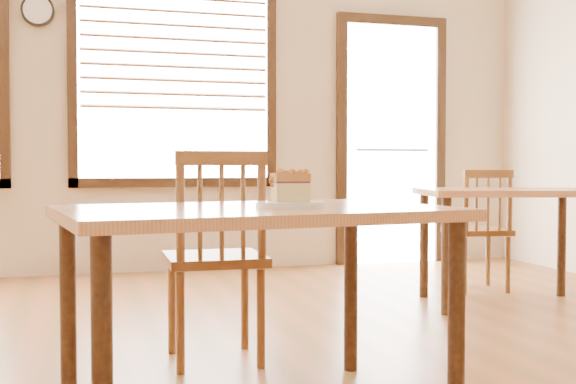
{
  "coord_description": "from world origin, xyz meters",
  "views": [
    {
      "loc": [
        -0.49,
        -2.2,
        0.89
      ],
      "look_at": [
        0.23,
        0.27,
        0.8
      ],
      "focal_mm": 45.0,
      "sensor_mm": 36.0,
      "label": 1
    }
  ],
  "objects_px": {
    "cafe_table_main": "(254,231)",
    "cake_slice": "(290,186)",
    "wall_clock": "(38,10)",
    "cafe_table_second": "(508,206)",
    "cafe_chair_main": "(216,256)",
    "cafe_chair_second": "(479,229)",
    "plate": "(290,205)"
  },
  "relations": [
    {
      "from": "wall_clock",
      "to": "cafe_table_main",
      "type": "distance_m",
      "value": 4.06
    },
    {
      "from": "wall_clock",
      "to": "cafe_table_main",
      "type": "relative_size",
      "value": 0.18
    },
    {
      "from": "wall_clock",
      "to": "cafe_table_second",
      "type": "bearing_deg",
      "value": -35.2
    },
    {
      "from": "cafe_chair_main",
      "to": "plate",
      "type": "relative_size",
      "value": 3.95
    },
    {
      "from": "wall_clock",
      "to": "plate",
      "type": "height_order",
      "value": "wall_clock"
    },
    {
      "from": "wall_clock",
      "to": "cafe_table_second",
      "type": "xyz_separation_m",
      "value": [
        2.97,
        -2.09,
        -1.51
      ]
    },
    {
      "from": "cafe_table_second",
      "to": "plate",
      "type": "xyz_separation_m",
      "value": [
        -1.94,
        -1.62,
        0.12
      ]
    },
    {
      "from": "cafe_chair_main",
      "to": "cafe_table_second",
      "type": "relative_size",
      "value": 0.78
    },
    {
      "from": "cafe_table_main",
      "to": "cafe_chair_main",
      "type": "xyz_separation_m",
      "value": [
        -0.01,
        0.73,
        -0.17
      ]
    },
    {
      "from": "plate",
      "to": "cake_slice",
      "type": "xyz_separation_m",
      "value": [
        -0.0,
        0.0,
        0.07
      ]
    },
    {
      "from": "cafe_table_main",
      "to": "cake_slice",
      "type": "distance_m",
      "value": 0.21
    },
    {
      "from": "cafe_table_second",
      "to": "cake_slice",
      "type": "relative_size",
      "value": 9.04
    },
    {
      "from": "cafe_chair_second",
      "to": "plate",
      "type": "bearing_deg",
      "value": 53.29
    },
    {
      "from": "cake_slice",
      "to": "wall_clock",
      "type": "bearing_deg",
      "value": 106.77
    },
    {
      "from": "cafe_chair_main",
      "to": "plate",
      "type": "bearing_deg",
      "value": 100.17
    },
    {
      "from": "cafe_table_main",
      "to": "cake_slice",
      "type": "xyz_separation_m",
      "value": [
        0.12,
        -0.05,
        0.16
      ]
    },
    {
      "from": "wall_clock",
      "to": "cafe_chair_second",
      "type": "bearing_deg",
      "value": -27.18
    },
    {
      "from": "cafe_chair_main",
      "to": "cafe_chair_second",
      "type": "distance_m",
      "value": 2.56
    },
    {
      "from": "wall_clock",
      "to": "cafe_table_second",
      "type": "distance_m",
      "value": 3.93
    },
    {
      "from": "cafe_table_second",
      "to": "cafe_chair_main",
      "type": "bearing_deg",
      "value": -143.77
    },
    {
      "from": "plate",
      "to": "cake_slice",
      "type": "relative_size",
      "value": 1.79
    },
    {
      "from": "cafe_table_second",
      "to": "wall_clock",
      "type": "bearing_deg",
      "value": 158.72
    },
    {
      "from": "plate",
      "to": "cake_slice",
      "type": "bearing_deg",
      "value": 154.24
    },
    {
      "from": "cafe_table_main",
      "to": "cafe_chair_second",
      "type": "height_order",
      "value": "cafe_chair_second"
    },
    {
      "from": "plate",
      "to": "cake_slice",
      "type": "distance_m",
      "value": 0.07
    },
    {
      "from": "cafe_table_second",
      "to": "cafe_chair_second",
      "type": "xyz_separation_m",
      "value": [
        0.1,
        0.52,
        -0.19
      ]
    },
    {
      "from": "cafe_chair_second",
      "to": "plate",
      "type": "xyz_separation_m",
      "value": [
        -2.04,
        -2.14,
        0.31
      ]
    },
    {
      "from": "cafe_table_second",
      "to": "plate",
      "type": "bearing_deg",
      "value": -126.15
    },
    {
      "from": "wall_clock",
      "to": "cafe_table_main",
      "type": "xyz_separation_m",
      "value": [
        0.91,
        -3.67,
        -1.49
      ]
    },
    {
      "from": "cafe_table_second",
      "to": "cake_slice",
      "type": "bearing_deg",
      "value": -126.17
    },
    {
      "from": "cafe_table_main",
      "to": "cake_slice",
      "type": "relative_size",
      "value": 10.5
    },
    {
      "from": "cafe_table_second",
      "to": "cafe_chair_second",
      "type": "bearing_deg",
      "value": 92.76
    }
  ]
}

